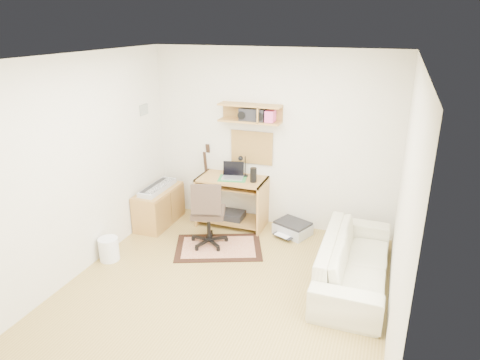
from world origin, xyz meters
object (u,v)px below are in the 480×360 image
(task_chair, at_px, (208,212))
(sofa, at_px, (355,254))
(desk, at_px, (232,201))
(cabinet, at_px, (159,206))
(printer, at_px, (293,229))

(task_chair, bearing_deg, sofa, -24.47)
(desk, xyz_separation_m, cabinet, (-1.06, -0.34, -0.10))
(printer, bearing_deg, task_chair, -122.60)
(cabinet, bearing_deg, desk, 17.82)
(task_chair, distance_m, cabinet, 1.07)
(cabinet, xyz_separation_m, sofa, (2.96, -0.62, 0.10))
(task_chair, relative_size, sofa, 0.51)
(task_chair, height_order, cabinet, task_chair)
(task_chair, bearing_deg, cabinet, 142.62)
(desk, bearing_deg, cabinet, -162.18)
(desk, xyz_separation_m, task_chair, (-0.08, -0.70, 0.11))
(cabinet, bearing_deg, sofa, -11.77)
(desk, relative_size, task_chair, 1.03)
(printer, relative_size, sofa, 0.25)
(task_chair, xyz_separation_m, printer, (1.02, 0.70, -0.40))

